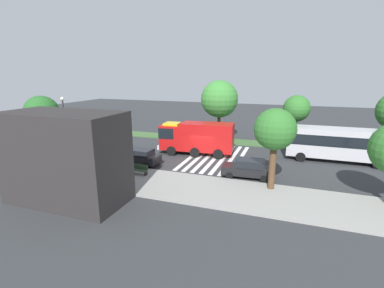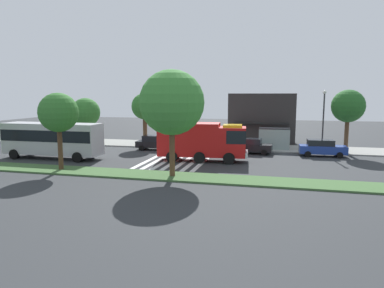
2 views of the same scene
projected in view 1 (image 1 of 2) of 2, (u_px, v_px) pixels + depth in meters
The scene contains 17 objects.
ground_plane at pixel (203, 156), 31.78m from camera, with size 120.00×120.00×0.00m, color #2D3033.
sidewalk at pixel (171, 185), 23.36m from camera, with size 60.00×5.79×0.14m, color gray.
median_strip at pixel (220, 141), 38.90m from camera, with size 60.00×3.00×0.14m, color #3D6033.
crosswalk at pixel (216, 157), 31.29m from camera, with size 5.85×11.36×0.01m.
fire_truck at pixel (195, 137), 32.11m from camera, with size 8.84×3.43×3.72m.
parked_car_west at pixel (248, 168), 25.00m from camera, with size 4.65×2.32×1.71m.
parked_car_mid at pixel (140, 156), 28.61m from camera, with size 4.45×2.29×1.67m.
parked_car_east at pixel (82, 150), 31.00m from camera, with size 4.79×2.14×1.77m.
transit_bus at pixel (338, 142), 29.30m from camera, with size 10.24×2.88×3.61m.
bus_stop_shelter at pixel (102, 152), 26.49m from camera, with size 3.50×1.40×2.46m.
bench_near_shelter at pixel (139, 169), 25.55m from camera, with size 1.60×0.50×0.90m.
street_lamp at pixel (65, 124), 28.63m from camera, with size 0.36×0.36×6.76m.
storefront_building at pixel (66, 158), 19.89m from camera, with size 8.57×5.09×6.61m.
sidewalk_tree_west at pixel (275, 130), 21.29m from camera, with size 3.25×3.25×6.51m.
sidewalk_tree_east at pixel (42, 113), 28.80m from camera, with size 3.52×3.52×6.87m.
median_tree_west at pixel (297, 109), 34.55m from camera, with size 3.30×3.30×6.48m.
median_tree_center at pixel (219, 99), 37.54m from camera, with size 5.03×5.03×8.23m.
Camera 1 is at (-8.99, 29.15, 9.13)m, focal length 25.90 mm.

